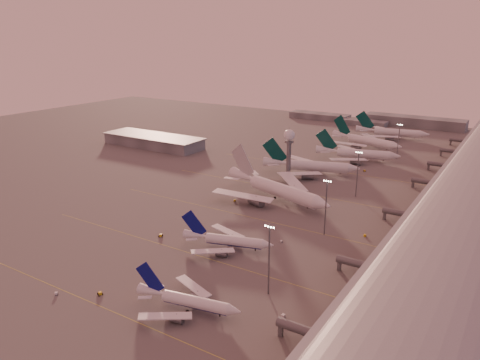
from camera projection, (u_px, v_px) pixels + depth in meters
The scene contains 26 objects.
ground at pixel (140, 252), 184.70m from camera, with size 700.00×700.00×0.00m, color #525050.
taxiway_markings at pixel (274, 222), 214.57m from camera, with size 180.00×185.25×0.02m.
terminal at pixel (479, 197), 215.35m from camera, with size 57.00×362.00×23.04m.
hangar at pixel (154, 141), 357.53m from camera, with size 82.00×27.00×8.50m.
radar_tower at pixel (289, 144), 272.69m from camera, with size 6.40×6.40×31.10m.
mast_a at pixel (269, 256), 151.02m from camera, with size 3.60×0.56×25.00m.
mast_b at pixel (326, 205), 196.92m from camera, with size 3.60×0.56×25.00m.
mast_c at pixel (358, 172), 243.83m from camera, with size 3.60×0.56×25.00m.
mast_d at pixel (398, 140), 317.45m from camera, with size 3.60×0.56×25.00m.
distant_horizon at pixel (383, 120), 444.47m from camera, with size 165.00×37.50×9.00m.
narrowbody_near at pixel (188, 302), 144.96m from camera, with size 35.75×28.28×14.08m.
narrowbody_mid at pixel (228, 242), 186.89m from camera, with size 37.25×29.29×14.95m.
widebody_white at pixel (277, 192), 241.53m from camera, with size 69.06×54.52×25.05m.
greentail_a at pixel (311, 168), 286.75m from camera, with size 57.73×45.87×21.76m.
greentail_b at pixel (358, 155), 317.22m from camera, with size 56.03×44.70×20.74m.
greentail_c at pixel (366, 142), 354.03m from camera, with size 58.97×46.98×21.96m.
greentail_d at pixel (392, 134), 384.65m from camera, with size 58.84×47.12×21.53m.
gsv_truck_a at pixel (57, 292), 154.29m from camera, with size 4.75×4.33×1.92m.
gsv_tug_near at pixel (100, 294), 154.26m from camera, with size 3.43×4.10×1.01m.
gsv_catering_a at pixel (284, 312), 141.30m from camera, with size 5.54×3.05×4.34m.
gsv_tug_mid at pixel (161, 235), 198.65m from camera, with size 3.92×4.48×1.10m.
gsv_truck_b at pixel (282, 241), 192.80m from camera, with size 4.91×2.16×1.92m.
gsv_truck_c at pixel (236, 200), 240.14m from camera, with size 5.49×3.04×2.10m.
gsv_catering_b at pixel (366, 232), 198.31m from camera, with size 5.16×3.86×3.87m.
gsv_tug_far at pixel (305, 191), 254.41m from camera, with size 3.92×4.01×1.00m.
gsv_tug_hangar at pixel (365, 171), 292.78m from camera, with size 3.76×3.34×0.92m.
Camera 1 is at (123.14, -120.59, 82.45)m, focal length 35.00 mm.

